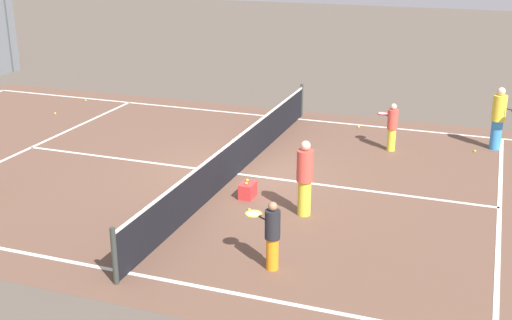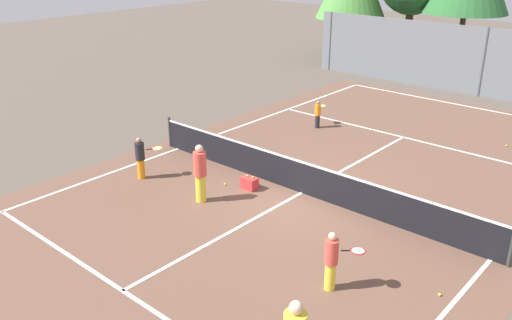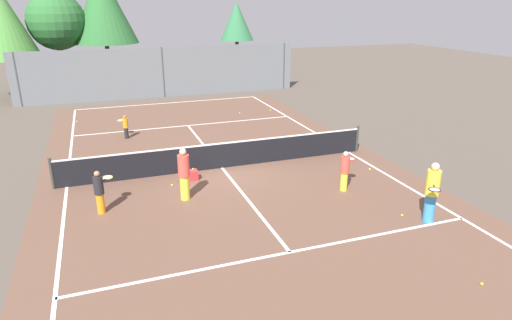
{
  "view_description": "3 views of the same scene",
  "coord_description": "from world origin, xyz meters",
  "px_view_note": "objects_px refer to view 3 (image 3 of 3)",
  "views": [
    {
      "loc": [
        -14.79,
        -5.88,
        6.01
      ],
      "look_at": [
        -1.38,
        -1.01,
        0.97
      ],
      "focal_mm": 46.25,
      "sensor_mm": 36.0,
      "label": 1
    },
    {
      "loc": [
        8.53,
        -11.83,
        7.02
      ],
      "look_at": [
        -1.18,
        -0.71,
        0.95
      ],
      "focal_mm": 38.24,
      "sensor_mm": 36.0,
      "label": 2
    },
    {
      "loc": [
        -4.12,
        -15.32,
        6.04
      ],
      "look_at": [
        0.68,
        -1.95,
        0.9
      ],
      "focal_mm": 31.16,
      "sensor_mm": 36.0,
      "label": 3
    }
  ],
  "objects_px": {
    "tennis_ball_7": "(270,110)",
    "tennis_ball_3": "(136,173)",
    "player_1": "(432,192)",
    "player_3": "(100,191)",
    "tennis_ball_2": "(402,215)",
    "ball_crate": "(191,175)",
    "player_0": "(125,126)",
    "tennis_ball_5": "(482,284)",
    "player_2": "(184,174)",
    "tennis_ball_1": "(91,182)",
    "tennis_ball_4": "(77,122)",
    "player_4": "(345,170)",
    "tennis_ball_10": "(370,169)",
    "tennis_ball_11": "(240,113)",
    "tennis_ball_13": "(273,151)",
    "tennis_ball_0": "(172,185)"
  },
  "relations": [
    {
      "from": "player_2",
      "to": "tennis_ball_1",
      "type": "height_order",
      "value": "player_2"
    },
    {
      "from": "ball_crate",
      "to": "tennis_ball_10",
      "type": "xyz_separation_m",
      "value": [
        6.54,
        -1.3,
        -0.15
      ]
    },
    {
      "from": "player_2",
      "to": "ball_crate",
      "type": "xyz_separation_m",
      "value": [
        0.5,
        1.52,
        -0.7
      ]
    },
    {
      "from": "player_4",
      "to": "tennis_ball_2",
      "type": "xyz_separation_m",
      "value": [
        0.64,
        -2.28,
        -0.68
      ]
    },
    {
      "from": "tennis_ball_10",
      "to": "tennis_ball_13",
      "type": "relative_size",
      "value": 1.0
    },
    {
      "from": "player_0",
      "to": "tennis_ball_5",
      "type": "height_order",
      "value": "player_0"
    },
    {
      "from": "tennis_ball_2",
      "to": "tennis_ball_11",
      "type": "height_order",
      "value": "same"
    },
    {
      "from": "player_1",
      "to": "tennis_ball_0",
      "type": "xyz_separation_m",
      "value": [
        -6.52,
        5.1,
        -0.9
      ]
    },
    {
      "from": "ball_crate",
      "to": "tennis_ball_3",
      "type": "height_order",
      "value": "ball_crate"
    },
    {
      "from": "player_3",
      "to": "ball_crate",
      "type": "bearing_deg",
      "value": 27.95
    },
    {
      "from": "tennis_ball_3",
      "to": "tennis_ball_13",
      "type": "bearing_deg",
      "value": 6.58
    },
    {
      "from": "player_0",
      "to": "player_3",
      "type": "xyz_separation_m",
      "value": [
        -1.3,
        -7.64,
        0.13
      ]
    },
    {
      "from": "ball_crate",
      "to": "tennis_ball_11",
      "type": "relative_size",
      "value": 7.18
    },
    {
      "from": "tennis_ball_4",
      "to": "tennis_ball_7",
      "type": "relative_size",
      "value": 1.0
    },
    {
      "from": "player_0",
      "to": "tennis_ball_7",
      "type": "relative_size",
      "value": 16.59
    },
    {
      "from": "tennis_ball_10",
      "to": "tennis_ball_7",
      "type": "bearing_deg",
      "value": 90.26
    },
    {
      "from": "player_4",
      "to": "tennis_ball_1",
      "type": "height_order",
      "value": "player_4"
    },
    {
      "from": "player_0",
      "to": "player_4",
      "type": "bearing_deg",
      "value": -53.35
    },
    {
      "from": "tennis_ball_7",
      "to": "tennis_ball_3",
      "type": "bearing_deg",
      "value": -137.77
    },
    {
      "from": "player_1",
      "to": "ball_crate",
      "type": "distance_m",
      "value": 7.96
    },
    {
      "from": "tennis_ball_1",
      "to": "tennis_ball_10",
      "type": "height_order",
      "value": "same"
    },
    {
      "from": "player_1",
      "to": "player_3",
      "type": "height_order",
      "value": "player_1"
    },
    {
      "from": "tennis_ball_1",
      "to": "tennis_ball_3",
      "type": "relative_size",
      "value": 1.0
    },
    {
      "from": "tennis_ball_1",
      "to": "tennis_ball_2",
      "type": "bearing_deg",
      "value": -34.06
    },
    {
      "from": "tennis_ball_1",
      "to": "tennis_ball_3",
      "type": "xyz_separation_m",
      "value": [
        1.57,
        0.33,
        0.0
      ]
    },
    {
      "from": "player_2",
      "to": "tennis_ball_13",
      "type": "relative_size",
      "value": 26.04
    },
    {
      "from": "tennis_ball_1",
      "to": "tennis_ball_11",
      "type": "xyz_separation_m",
      "value": [
        7.96,
        7.8,
        0.0
      ]
    },
    {
      "from": "player_0",
      "to": "tennis_ball_7",
      "type": "distance_m",
      "value": 8.72
    },
    {
      "from": "player_3",
      "to": "player_2",
      "type": "bearing_deg",
      "value": 2.32
    },
    {
      "from": "player_0",
      "to": "tennis_ball_7",
      "type": "height_order",
      "value": "player_0"
    },
    {
      "from": "tennis_ball_4",
      "to": "tennis_ball_3",
      "type": "bearing_deg",
      "value": -75.59
    },
    {
      "from": "tennis_ball_1",
      "to": "tennis_ball_5",
      "type": "distance_m",
      "value": 12.38
    },
    {
      "from": "tennis_ball_2",
      "to": "tennis_ball_4",
      "type": "distance_m",
      "value": 17.41
    },
    {
      "from": "tennis_ball_10",
      "to": "tennis_ball_0",
      "type": "bearing_deg",
      "value": 172.24
    },
    {
      "from": "player_1",
      "to": "tennis_ball_10",
      "type": "relative_size",
      "value": 27.38
    },
    {
      "from": "player_0",
      "to": "tennis_ball_0",
      "type": "height_order",
      "value": "player_0"
    },
    {
      "from": "player_4",
      "to": "tennis_ball_10",
      "type": "relative_size",
      "value": 20.89
    },
    {
      "from": "player_4",
      "to": "tennis_ball_5",
      "type": "relative_size",
      "value": 20.89
    },
    {
      "from": "player_2",
      "to": "player_3",
      "type": "bearing_deg",
      "value": -177.68
    },
    {
      "from": "player_0",
      "to": "ball_crate",
      "type": "distance_m",
      "value": 6.29
    },
    {
      "from": "player_0",
      "to": "tennis_ball_2",
      "type": "distance_m",
      "value": 13.01
    },
    {
      "from": "tennis_ball_3",
      "to": "tennis_ball_7",
      "type": "xyz_separation_m",
      "value": [
        8.27,
        7.5,
        0.0
      ]
    },
    {
      "from": "player_1",
      "to": "tennis_ball_2",
      "type": "xyz_separation_m",
      "value": [
        -0.49,
        0.52,
        -0.9
      ]
    },
    {
      "from": "tennis_ball_7",
      "to": "tennis_ball_11",
      "type": "xyz_separation_m",
      "value": [
        -1.88,
        -0.04,
        0.0
      ]
    },
    {
      "from": "tennis_ball_5",
      "to": "tennis_ball_4",
      "type": "bearing_deg",
      "value": 115.94
    },
    {
      "from": "player_0",
      "to": "tennis_ball_1",
      "type": "bearing_deg",
      "value": -107.34
    },
    {
      "from": "ball_crate",
      "to": "tennis_ball_7",
      "type": "distance_m",
      "value": 10.93
    },
    {
      "from": "player_1",
      "to": "tennis_ball_13",
      "type": "distance_m",
      "value": 7.65
    },
    {
      "from": "player_1",
      "to": "tennis_ball_0",
      "type": "height_order",
      "value": "player_1"
    },
    {
      "from": "tennis_ball_1",
      "to": "tennis_ball_3",
      "type": "distance_m",
      "value": 1.61
    }
  ]
}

